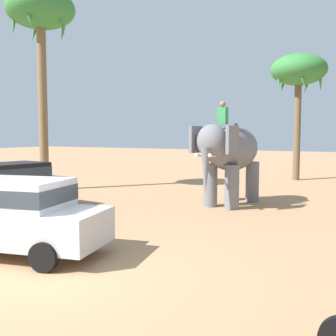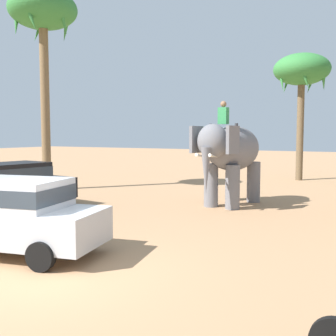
# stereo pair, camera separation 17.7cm
# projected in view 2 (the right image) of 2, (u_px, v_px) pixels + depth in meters

# --- Properties ---
(ground_plane) EXTENTS (120.00, 120.00, 0.00)m
(ground_plane) POSITION_uv_depth(u_px,v_px,m) (44.00, 272.00, 8.06)
(ground_plane) COLOR tan
(car_sedan_foreground) EXTENTS (4.37, 2.56, 1.70)m
(car_sedan_foreground) POSITION_uv_depth(u_px,v_px,m) (14.00, 213.00, 9.16)
(car_sedan_foreground) COLOR #B7BABF
(car_sedan_foreground) RESTS_ON ground
(car_parked_far_side) EXTENTS (2.20, 4.26, 1.70)m
(car_parked_far_side) POSITION_uv_depth(u_px,v_px,m) (16.00, 185.00, 14.36)
(car_parked_far_side) COLOR black
(car_parked_far_side) RESTS_ON ground
(elephant_with_mahout) EXTENTS (1.92, 3.95, 3.88)m
(elephant_with_mahout) POSITION_uv_depth(u_px,v_px,m) (230.00, 153.00, 15.44)
(elephant_with_mahout) COLOR slate
(elephant_with_mahout) RESTS_ON ground
(palm_tree_behind_elephant) EXTENTS (3.20, 3.20, 7.30)m
(palm_tree_behind_elephant) POSITION_uv_depth(u_px,v_px,m) (302.00, 73.00, 23.55)
(palm_tree_behind_elephant) COLOR brown
(palm_tree_behind_elephant) RESTS_ON ground
(palm_tree_near_hut) EXTENTS (3.20, 3.20, 9.41)m
(palm_tree_near_hut) POSITION_uv_depth(u_px,v_px,m) (43.00, 17.00, 19.22)
(palm_tree_near_hut) COLOR brown
(palm_tree_near_hut) RESTS_ON ground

